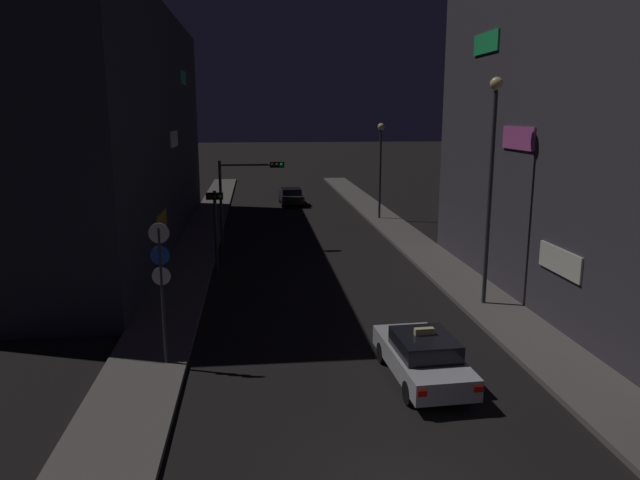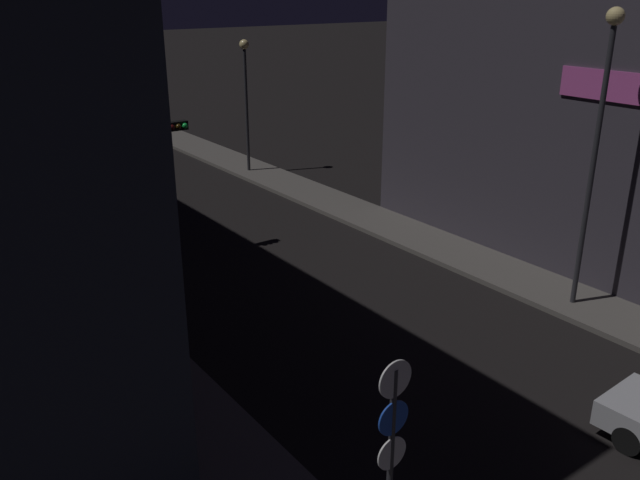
{
  "view_description": "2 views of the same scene",
  "coord_description": "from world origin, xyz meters",
  "px_view_note": "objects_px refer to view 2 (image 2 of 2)",
  "views": [
    {
      "loc": [
        -2.88,
        -10.38,
        7.6
      ],
      "look_at": [
        -0.51,
        11.31,
        2.92
      ],
      "focal_mm": 33.23,
      "sensor_mm": 36.0,
      "label": 1
    },
    {
      "loc": [
        -11.37,
        0.9,
        9.44
      ],
      "look_at": [
        -0.24,
        16.17,
        2.2
      ],
      "focal_mm": 37.37,
      "sensor_mm": 36.0,
      "label": 2
    }
  ],
  "objects_px": {
    "traffic_light_left_kerb": "(152,235)",
    "street_lamp_far_block": "(246,84)",
    "street_lamp_near_block": "(600,119)",
    "sign_pole_left": "(391,458)",
    "far_car": "(89,147)",
    "traffic_light_overhead": "(131,165)"
  },
  "relations": [
    {
      "from": "street_lamp_near_block",
      "to": "sign_pole_left",
      "type": "bearing_deg",
      "value": -158.9
    },
    {
      "from": "traffic_light_left_kerb",
      "to": "street_lamp_near_block",
      "type": "xyz_separation_m",
      "value": [
        10.93,
        -6.53,
        3.06
      ]
    },
    {
      "from": "far_car",
      "to": "traffic_light_overhead",
      "type": "relative_size",
      "value": 0.9
    },
    {
      "from": "traffic_light_overhead",
      "to": "street_lamp_near_block",
      "type": "xyz_separation_m",
      "value": [
        9.55,
        -11.46,
        2.25
      ]
    },
    {
      "from": "far_car",
      "to": "traffic_light_left_kerb",
      "type": "distance_m",
      "value": 22.03
    },
    {
      "from": "far_car",
      "to": "traffic_light_overhead",
      "type": "height_order",
      "value": "traffic_light_overhead"
    },
    {
      "from": "far_car",
      "to": "street_lamp_near_block",
      "type": "xyz_separation_m",
      "value": [
        6.01,
        -27.9,
        5.17
      ]
    },
    {
      "from": "street_lamp_near_block",
      "to": "street_lamp_far_block",
      "type": "distance_m",
      "value": 19.83
    },
    {
      "from": "traffic_light_left_kerb",
      "to": "street_lamp_far_block",
      "type": "bearing_deg",
      "value": 50.76
    },
    {
      "from": "traffic_light_overhead",
      "to": "street_lamp_near_block",
      "type": "height_order",
      "value": "street_lamp_near_block"
    },
    {
      "from": "far_car",
      "to": "street_lamp_far_block",
      "type": "bearing_deg",
      "value": -53.9
    },
    {
      "from": "far_car",
      "to": "street_lamp_far_block",
      "type": "distance_m",
      "value": 10.8
    },
    {
      "from": "traffic_light_left_kerb",
      "to": "street_lamp_far_block",
      "type": "relative_size",
      "value": 0.59
    },
    {
      "from": "traffic_light_left_kerb",
      "to": "street_lamp_near_block",
      "type": "relative_size",
      "value": 0.46
    },
    {
      "from": "traffic_light_left_kerb",
      "to": "street_lamp_near_block",
      "type": "bearing_deg",
      "value": -30.87
    },
    {
      "from": "traffic_light_left_kerb",
      "to": "sign_pole_left",
      "type": "xyz_separation_m",
      "value": [
        -0.87,
        -11.09,
        -0.03
      ]
    },
    {
      "from": "street_lamp_far_block",
      "to": "far_car",
      "type": "bearing_deg",
      "value": 126.1
    },
    {
      "from": "street_lamp_far_block",
      "to": "traffic_light_left_kerb",
      "type": "bearing_deg",
      "value": -129.24
    },
    {
      "from": "traffic_light_overhead",
      "to": "traffic_light_left_kerb",
      "type": "distance_m",
      "value": 5.18
    },
    {
      "from": "traffic_light_overhead",
      "to": "traffic_light_left_kerb",
      "type": "height_order",
      "value": "traffic_light_overhead"
    },
    {
      "from": "traffic_light_left_kerb",
      "to": "street_lamp_near_block",
      "type": "distance_m",
      "value": 13.1
    },
    {
      "from": "sign_pole_left",
      "to": "street_lamp_far_block",
      "type": "relative_size",
      "value": 0.64
    }
  ]
}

